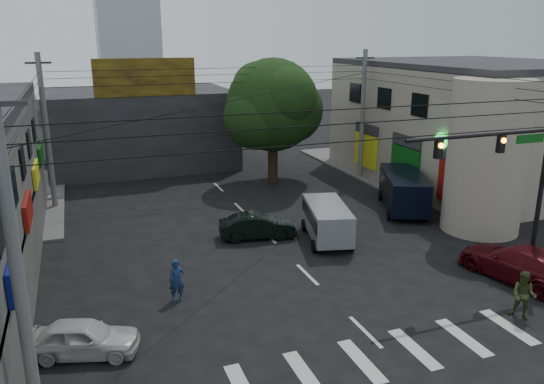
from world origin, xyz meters
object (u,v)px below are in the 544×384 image
utility_pole_near_left (17,274)px  navy_van (403,192)px  street_tree (273,105)px  maroon_sedan (520,263)px  utility_pole_far_left (47,133)px  silver_minivan (327,223)px  white_compact (83,338)px  pedestrian_olive (524,295)px  traffic_gantry (514,168)px  dark_sedan (257,226)px  utility_pole_far_right (362,115)px  traffic_officer (177,280)px

utility_pole_near_left → navy_van: utility_pole_near_left is taller
street_tree → maroon_sedan: 19.69m
utility_pole_far_left → silver_minivan: utility_pole_far_left is taller
white_compact → pedestrian_olive: size_ratio=2.10×
traffic_gantry → maroon_sedan: 4.12m
dark_sedan → street_tree: bearing=-14.1°
white_compact → navy_van: navy_van is taller
utility_pole_near_left → silver_minivan: 16.83m
utility_pole_far_right → silver_minivan: utility_pole_far_right is taller
traffic_gantry → white_compact: bearing=180.0°
dark_sedan → maroon_sedan: maroon_sedan is taller
utility_pole_far_right → maroon_sedan: utility_pole_far_right is taller
utility_pole_far_left → dark_sedan: utility_pole_far_left is taller
navy_van → utility_pole_far_right: bearing=13.7°
street_tree → utility_pole_far_right: utility_pole_far_right is taller
pedestrian_olive → utility_pole_far_right: bearing=135.3°
traffic_gantry → utility_pole_far_left: utility_pole_far_left is taller
traffic_gantry → navy_van: 10.09m
utility_pole_near_left → street_tree: bearing=56.0°
traffic_gantry → traffic_officer: 14.39m
silver_minivan → traffic_gantry: bearing=-126.5°
traffic_officer → pedestrian_olive: bearing=-25.0°
maroon_sedan → navy_van: navy_van is taller
dark_sedan → maroon_sedan: (8.83, -8.61, 0.14)m
utility_pole_far_right → traffic_officer: size_ratio=5.38×
dark_sedan → traffic_officer: 7.40m
utility_pole_far_right → traffic_officer: bearing=-138.6°
utility_pole_far_left → pedestrian_olive: 26.23m
maroon_sedan → navy_van: size_ratio=0.95×
maroon_sedan → pedestrian_olive: pedestrian_olive is taller
street_tree → navy_van: bearing=-59.9°
utility_pole_far_left → navy_van: size_ratio=1.54×
white_compact → traffic_officer: 4.45m
dark_sedan → navy_van: navy_van is taller
street_tree → traffic_gantry: (3.82, -18.00, -0.64)m
utility_pole_far_left → traffic_officer: utility_pole_far_left is taller
utility_pole_near_left → white_compact: size_ratio=2.39×
utility_pole_far_right → maroon_sedan: size_ratio=1.61×
white_compact → maroon_sedan: 17.55m
traffic_gantry → utility_pole_near_left: (-18.32, -3.50, -0.23)m
street_tree → traffic_gantry: street_tree is taller
white_compact → silver_minivan: silver_minivan is taller
white_compact → maroon_sedan: (17.54, -0.65, 0.17)m
traffic_officer → pedestrian_olive: pedestrian_olive is taller
white_compact → utility_pole_far_right: bearing=-31.9°
traffic_gantry → white_compact: (-17.14, 0.00, -4.22)m
utility_pole_far_left → dark_sedan: 13.97m
utility_pole_near_left → dark_sedan: utility_pole_near_left is taller
utility_pole_near_left → traffic_officer: 8.62m
utility_pole_near_left → maroon_sedan: bearing=8.7°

